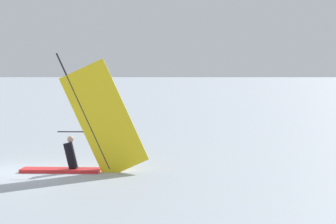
# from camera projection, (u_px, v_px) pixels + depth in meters

# --- Properties ---
(ground_plane) EXTENTS (4000.00, 4000.00, 0.00)m
(ground_plane) POSITION_uv_depth(u_px,v_px,m) (15.00, 172.00, 19.86)
(ground_plane) COLOR #9EA8B2
(windsurfer) EXTENTS (4.30, 1.84, 4.33)m
(windsurfer) POSITION_uv_depth(u_px,v_px,m) (83.00, 142.00, 19.84)
(windsurfer) COLOR red
(windsurfer) RESTS_ON ground_plane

